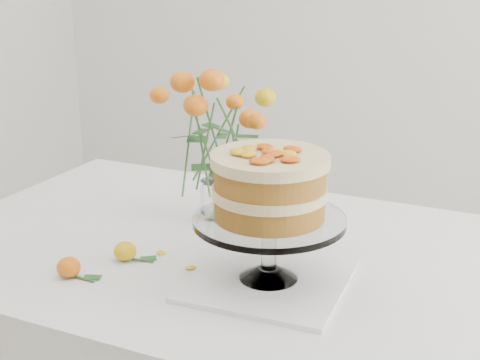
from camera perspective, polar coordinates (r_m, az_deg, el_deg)
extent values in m
cube|color=tan|center=(1.57, -1.05, -6.55)|extent=(1.40, 0.90, 0.04)
cylinder|color=tan|center=(2.31, -10.97, -8.62)|extent=(0.06, 0.06, 0.71)
cube|color=silver|center=(1.56, -1.06, -5.79)|extent=(1.42, 0.92, 0.01)
cube|color=silver|center=(1.99, 4.76, -3.56)|extent=(1.42, 0.01, 0.20)
cube|color=silver|center=(1.99, -19.78, -4.63)|extent=(0.01, 0.92, 0.20)
cube|color=white|center=(1.40, 2.44, -8.51)|extent=(0.33, 0.33, 0.01)
cylinder|color=white|center=(1.36, 2.48, -5.62)|extent=(0.03, 0.03, 0.10)
cylinder|color=white|center=(1.34, 2.51, -3.42)|extent=(0.31, 0.31, 0.01)
cylinder|color=olive|center=(1.33, 2.53, -2.27)|extent=(0.27, 0.27, 0.04)
cylinder|color=beige|center=(1.32, 2.55, -0.97)|extent=(0.29, 0.29, 0.02)
cylinder|color=olive|center=(1.31, 2.57, 0.36)|extent=(0.27, 0.27, 0.04)
cylinder|color=beige|center=(1.30, 2.59, 1.75)|extent=(0.29, 0.29, 0.02)
cylinder|color=white|center=(1.71, -1.97, -3.29)|extent=(0.07, 0.07, 0.01)
cylinder|color=white|center=(1.69, -1.99, -1.64)|extent=(0.08, 0.08, 0.10)
ellipsoid|color=yellow|center=(1.51, -9.78, -6.01)|extent=(0.05, 0.05, 0.04)
cylinder|color=#316026|center=(1.50, -8.50, -6.82)|extent=(0.06, 0.02, 0.01)
ellipsoid|color=#C64A09|center=(1.46, -14.41, -7.22)|extent=(0.05, 0.05, 0.04)
cylinder|color=#316026|center=(1.44, -13.28, -8.22)|extent=(0.06, 0.01, 0.01)
ellipsoid|color=#F0AE0F|center=(1.53, -6.76, -6.18)|extent=(0.03, 0.02, 0.00)
ellipsoid|color=#F0AE0F|center=(1.46, -4.20, -7.49)|extent=(0.03, 0.02, 0.00)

